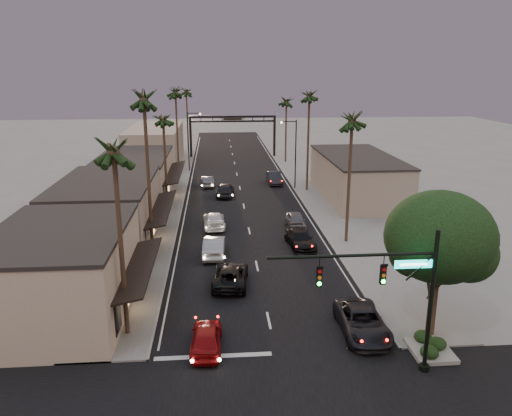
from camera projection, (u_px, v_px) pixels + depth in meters
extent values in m
plane|color=slate|center=(242.00, 200.00, 60.26)|extent=(200.00, 200.00, 0.00)
cube|color=black|center=(240.00, 190.00, 65.06)|extent=(14.00, 120.00, 0.02)
cube|color=slate|center=(171.00, 179.00, 71.01)|extent=(5.00, 92.00, 0.12)
cube|color=slate|center=(303.00, 177.00, 72.50)|extent=(5.00, 92.00, 0.12)
cube|color=tan|center=(62.00, 274.00, 31.64)|extent=(8.00, 12.00, 5.50)
cube|color=gray|center=(107.00, 213.00, 45.07)|extent=(8.00, 14.00, 5.50)
cube|color=tan|center=(134.00, 178.00, 60.48)|extent=(8.00, 16.00, 5.00)
cube|color=gray|center=(155.00, 145.00, 82.40)|extent=(8.00, 20.00, 6.00)
cube|color=gray|center=(357.00, 177.00, 60.69)|extent=(8.00, 18.00, 5.00)
cylinder|color=black|center=(431.00, 303.00, 25.27)|extent=(0.22, 0.22, 7.80)
cylinder|color=black|center=(352.00, 256.00, 24.21)|extent=(8.40, 0.16, 0.16)
cube|color=black|center=(319.00, 277.00, 24.37)|extent=(0.28, 0.22, 1.00)
cube|color=black|center=(383.00, 274.00, 24.62)|extent=(0.28, 0.22, 1.00)
cube|color=#0CBBB7|center=(413.00, 264.00, 24.60)|extent=(1.90, 0.08, 0.42)
cylinder|color=#38281C|center=(432.00, 310.00, 29.40)|extent=(0.52, 0.52, 3.20)
ellipsoid|color=black|center=(440.00, 237.00, 28.15)|extent=(6.20, 6.20, 5.20)
sphere|color=black|center=(469.00, 254.00, 27.71)|extent=(3.20, 3.20, 3.20)
sphere|color=black|center=(413.00, 253.00, 28.95)|extent=(2.80, 2.80, 2.80)
cube|color=gray|center=(430.00, 354.00, 27.85)|extent=(2.20, 2.60, 0.24)
cube|color=black|center=(191.00, 138.00, 87.50)|extent=(0.40, 0.40, 7.00)
cube|color=black|center=(274.00, 137.00, 88.67)|extent=(0.40, 0.40, 7.00)
cube|color=black|center=(233.00, 117.00, 87.11)|extent=(15.20, 0.35, 0.35)
cube|color=black|center=(233.00, 121.00, 87.32)|extent=(15.20, 0.30, 0.30)
cube|color=beige|center=(233.00, 119.00, 87.20)|extent=(4.20, 0.12, 1.00)
cylinder|color=black|center=(296.00, 155.00, 64.40)|extent=(0.16, 0.16, 9.00)
cylinder|color=black|center=(289.00, 121.00, 63.16)|extent=(2.00, 0.12, 0.12)
sphere|color=#FFD899|center=(281.00, 122.00, 63.11)|extent=(0.30, 0.30, 0.30)
cylinder|color=black|center=(188.00, 142.00, 75.74)|extent=(0.16, 0.16, 9.00)
cylinder|color=black|center=(194.00, 113.00, 74.65)|extent=(2.00, 0.12, 0.12)
sphere|color=#FFD899|center=(200.00, 114.00, 74.75)|extent=(0.30, 0.30, 0.30)
cylinder|color=#38281C|center=(121.00, 248.00, 28.36)|extent=(0.28, 0.28, 11.00)
sphere|color=black|center=(113.00, 141.00, 26.70)|extent=(3.20, 3.20, 3.20)
cylinder|color=#38281C|center=(149.00, 181.00, 40.56)|extent=(0.28, 0.28, 13.00)
sphere|color=black|center=(143.00, 92.00, 38.63)|extent=(3.20, 3.20, 3.20)
cylinder|color=#38281C|center=(165.00, 166.00, 54.39)|extent=(0.28, 0.28, 10.00)
sphere|color=black|center=(163.00, 114.00, 52.87)|extent=(3.20, 3.20, 3.20)
cylinder|color=#38281C|center=(177.00, 135.00, 72.34)|extent=(0.28, 0.28, 12.00)
sphere|color=black|center=(175.00, 88.00, 70.55)|extent=(3.20, 3.20, 3.20)
cylinder|color=#38281C|center=(349.00, 184.00, 44.10)|extent=(0.28, 0.28, 11.00)
sphere|color=black|center=(353.00, 114.00, 42.44)|extent=(3.20, 3.20, 3.20)
cylinder|color=#38281C|center=(308.00, 144.00, 63.15)|extent=(0.28, 0.28, 12.00)
sphere|color=black|center=(310.00, 91.00, 61.35)|extent=(3.20, 3.20, 3.20)
cylinder|color=#38281C|center=(286.00, 133.00, 82.60)|extent=(0.28, 0.28, 10.00)
sphere|color=black|center=(286.00, 98.00, 81.08)|extent=(3.20, 3.20, 3.20)
cylinder|color=#38281C|center=(187.00, 122.00, 94.56)|extent=(0.28, 0.28, 11.00)
sphere|color=black|center=(186.00, 89.00, 92.90)|extent=(3.20, 3.20, 3.20)
imported|color=maroon|center=(206.00, 337.00, 28.11)|extent=(1.89, 4.37, 1.47)
imported|color=black|center=(231.00, 275.00, 36.50)|extent=(2.97, 5.49, 1.46)
imported|color=gray|center=(214.00, 246.00, 42.19)|extent=(1.98, 5.05, 1.64)
imported|color=silver|center=(214.00, 220.00, 49.70)|extent=(2.29, 5.18, 1.48)
imported|color=black|center=(225.00, 190.00, 61.62)|extent=(2.51, 5.15, 1.69)
imported|color=#4A4B4F|center=(207.00, 181.00, 66.76)|extent=(1.99, 4.42, 1.41)
imported|color=black|center=(362.00, 322.00, 29.76)|extent=(2.70, 5.65, 1.56)
imported|color=black|center=(300.00, 239.00, 44.27)|extent=(2.52, 5.20, 1.46)
imported|color=#505055|center=(296.00, 221.00, 49.58)|extent=(1.78, 4.29, 1.45)
imported|color=black|center=(274.00, 178.00, 68.30)|extent=(1.82, 5.03, 1.65)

